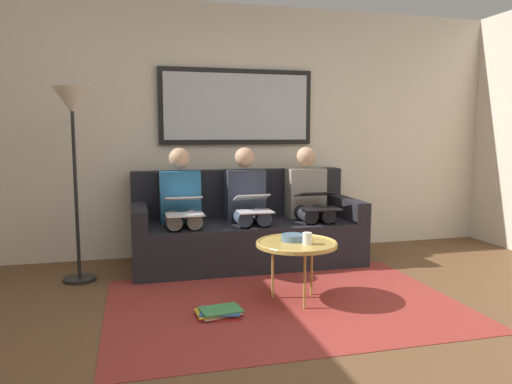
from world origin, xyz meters
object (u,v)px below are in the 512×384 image
(framed_mirror, at_px, (237,107))
(laptop_white, at_px, (184,206))
(laptop_black, at_px, (318,201))
(laptop_silver, at_px, (253,204))
(person_right, at_px, (181,205))
(bowl, at_px, (293,238))
(standing_lamp, at_px, (73,122))
(person_left, at_px, (309,200))
(coffee_table, at_px, (297,244))
(magazine_stack, at_px, (219,312))
(cup, at_px, (307,238))
(person_middle, at_px, (247,202))
(couch, at_px, (246,231))

(framed_mirror, relative_size, laptop_white, 4.28)
(framed_mirror, relative_size, laptop_black, 4.23)
(laptop_silver, xyz_separation_m, person_right, (0.64, -0.24, -0.02))
(bowl, height_order, standing_lamp, standing_lamp)
(person_left, relative_size, laptop_white, 3.01)
(person_right, bearing_deg, laptop_black, 169.48)
(person_left, bearing_deg, coffee_table, 65.33)
(person_left, relative_size, person_right, 1.00)
(laptop_silver, relative_size, magazine_stack, 1.11)
(cup, bearing_deg, magazine_stack, 7.62)
(person_right, bearing_deg, cup, 123.44)
(standing_lamp, bearing_deg, person_left, -174.81)
(framed_mirror, bearing_deg, cup, 95.73)
(laptop_black, height_order, person_right, person_right)
(person_left, xyz_separation_m, person_right, (1.28, 0.00, 0.00))
(bowl, relative_size, person_right, 0.16)
(framed_mirror, distance_m, person_left, 1.23)
(bowl, bearing_deg, person_left, -116.15)
(standing_lamp, bearing_deg, laptop_black, 178.98)
(laptop_white, bearing_deg, cup, 129.37)
(person_middle, xyz_separation_m, standing_lamp, (1.55, 0.20, 0.76))
(couch, distance_m, person_right, 0.71)
(couch, distance_m, coffee_table, 1.23)
(person_middle, relative_size, person_right, 1.00)
(person_middle, distance_m, person_right, 0.64)
(framed_mirror, distance_m, coffee_table, 1.95)
(coffee_table, distance_m, standing_lamp, 2.13)
(framed_mirror, distance_m, standing_lamp, 1.69)
(person_left, distance_m, laptop_black, 0.24)
(bowl, xyz_separation_m, laptop_black, (-0.53, -0.85, 0.15))
(person_left, bearing_deg, laptop_white, 10.58)
(laptop_silver, xyz_separation_m, standing_lamp, (1.55, -0.04, 0.74))
(framed_mirror, relative_size, coffee_table, 2.62)
(laptop_silver, height_order, laptop_white, same)
(bowl, relative_size, laptop_black, 0.48)
(cup, height_order, standing_lamp, standing_lamp)
(person_left, distance_m, person_right, 1.28)
(standing_lamp, bearing_deg, framed_mirror, -157.07)
(person_left, xyz_separation_m, standing_lamp, (2.19, 0.20, 0.76))
(laptop_black, relative_size, person_middle, 0.34)
(couch, bearing_deg, person_middle, 90.00)
(framed_mirror, distance_m, magazine_stack, 2.39)
(bowl, bearing_deg, laptop_black, -122.16)
(couch, distance_m, person_middle, 0.31)
(bowl, xyz_separation_m, person_left, (-0.53, -1.08, 0.13))
(person_left, bearing_deg, framed_mirror, -35.52)
(framed_mirror, xyz_separation_m, laptop_silver, (0.00, 0.69, -0.92))
(couch, xyz_separation_m, laptop_black, (-0.64, 0.31, 0.32))
(cup, distance_m, laptop_black, 1.10)
(laptop_black, relative_size, laptop_white, 1.01)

